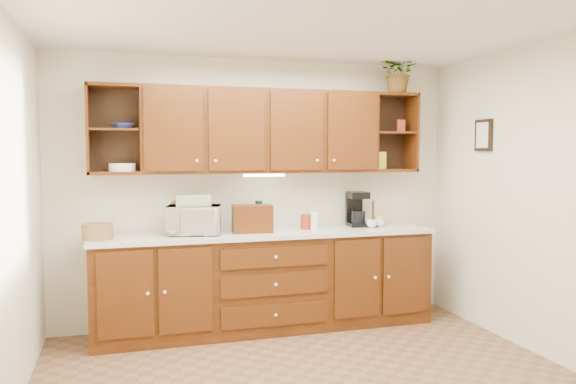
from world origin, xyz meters
TOP-DOWN VIEW (x-y plane):
  - ceiling at (0.00, 0.00)m, footprint 4.00×4.00m
  - back_wall at (0.00, 1.75)m, footprint 4.00×0.00m
  - left_wall at (-2.00, 0.00)m, footprint 0.00×3.50m
  - right_wall at (2.00, 0.00)m, footprint 0.00×3.50m
  - base_cabinets at (0.00, 1.45)m, footprint 3.20×0.60m
  - countertop at (0.00, 1.44)m, footprint 3.24×0.64m
  - upper_cabinets at (0.01, 1.59)m, footprint 3.20×0.33m
  - undercabinet_light at (0.00, 1.53)m, footprint 0.40×0.05m
  - framed_picture at (1.98, 0.90)m, footprint 0.03×0.24m
  - wicker_basket at (-1.52, 1.40)m, footprint 0.32×0.32m
  - microwave at (-0.69, 1.44)m, footprint 0.54×0.42m
  - towel_stack at (-0.69, 1.44)m, footprint 0.33×0.26m
  - wine_bottle at (-0.04, 1.60)m, footprint 0.08×0.08m
  - woven_tray at (-0.75, 1.61)m, footprint 0.35×0.15m
  - bread_box at (-0.14, 1.43)m, footprint 0.38×0.26m
  - mug_tree at (1.10, 1.45)m, footprint 0.22×0.23m
  - canister_red at (0.41, 1.49)m, footprint 0.13×0.13m
  - canister_white at (0.46, 1.39)m, footprint 0.09×0.09m
  - canister_yellow at (1.19, 1.47)m, footprint 0.12×0.12m
  - coffee_maker at (0.98, 1.57)m, footprint 0.21×0.26m
  - bowl_stack at (-1.29, 1.57)m, footprint 0.25×0.25m
  - plate_stack at (-1.30, 1.55)m, footprint 0.30×0.30m
  - pantry_box_yellow at (1.23, 1.56)m, footprint 0.11×0.09m
  - pantry_box_red at (1.46, 1.56)m, footprint 0.10×0.09m
  - potted_plant at (1.42, 1.53)m, footprint 0.47×0.44m

SIDE VIEW (x-z plane):
  - base_cabinets at x=0.00m, z-range 0.00..0.90m
  - countertop at x=0.00m, z-range 0.90..0.94m
  - woven_tray at x=-0.75m, z-range 0.78..1.12m
  - mug_tree at x=1.10m, z-range 0.85..1.11m
  - canister_yellow at x=1.19m, z-range 0.94..1.05m
  - wicker_basket at x=-1.52m, z-range 0.94..1.07m
  - canister_red at x=0.41m, z-range 0.94..1.08m
  - canister_white at x=0.46m, z-range 0.94..1.12m
  - bread_box at x=-0.14m, z-range 0.94..1.20m
  - microwave at x=-0.69m, z-range 0.94..1.20m
  - wine_bottle at x=-0.04m, z-range 0.94..1.22m
  - coffee_maker at x=0.98m, z-range 0.93..1.28m
  - towel_stack at x=-0.69m, z-range 1.20..1.30m
  - back_wall at x=0.00m, z-range -0.70..3.30m
  - left_wall at x=-2.00m, z-range -0.45..3.05m
  - right_wall at x=2.00m, z-range -0.45..3.05m
  - undercabinet_light at x=0.00m, z-range 1.46..1.48m
  - plate_stack at x=-1.30m, z-range 1.52..1.59m
  - pantry_box_yellow at x=1.23m, z-range 1.52..1.69m
  - framed_picture at x=1.98m, z-range 1.70..2.00m
  - upper_cabinets at x=0.01m, z-range 1.49..2.29m
  - bowl_stack at x=-1.29m, z-range 1.90..1.95m
  - pantry_box_red at x=1.46m, z-range 1.90..2.02m
  - potted_plant at x=1.42m, z-range 2.29..2.71m
  - ceiling at x=0.00m, z-range 2.60..2.60m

